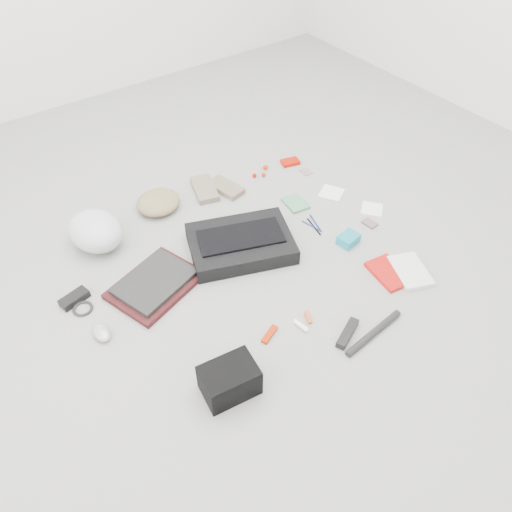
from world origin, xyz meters
TOP-DOWN VIEW (x-y plane):
  - ground_plane at (0.00, 0.00)m, footprint 4.00×4.00m
  - messenger_bag at (-0.00, 0.12)m, footprint 0.56×0.48m
  - bag_flap at (-0.00, 0.12)m, footprint 0.43×0.31m
  - laptop_sleeve at (-0.45, 0.14)m, footprint 0.44×0.38m
  - laptop at (-0.45, 0.14)m, footprint 0.38×0.32m
  - bike_helmet at (-0.54, 0.55)m, footprint 0.29×0.33m
  - beanie at (-0.17, 0.63)m, footprint 0.29×0.28m
  - mitten_left at (0.10, 0.61)m, footprint 0.17×0.25m
  - mitten_right at (0.20, 0.55)m, footprint 0.14×0.22m
  - power_brick at (-0.77, 0.28)m, footprint 0.14×0.08m
  - cable_coil at (-0.76, 0.21)m, footprint 0.11×0.11m
  - mouse at (-0.75, 0.04)m, footprint 0.07×0.11m
  - camera_bag at (-0.46, -0.47)m, footprint 0.22×0.17m
  - multitool at (-0.20, -0.36)m, footprint 0.10×0.06m
  - toiletry_tube_white at (-0.07, -0.41)m, footprint 0.03×0.07m
  - toiletry_tube_orange at (-0.01, -0.39)m, footprint 0.04×0.06m
  - u_lock at (0.06, -0.55)m, footprint 0.16×0.10m
  - bike_pump at (0.15, -0.61)m, footprint 0.32×0.06m
  - book_red at (0.45, -0.41)m, footprint 0.16×0.21m
  - book_white at (0.53, -0.46)m, footprint 0.21×0.25m
  - notepad at (0.43, 0.23)m, footprint 0.12×0.15m
  - pen_blue at (0.38, 0.04)m, footprint 0.03×0.12m
  - pen_black at (0.39, 0.04)m, footprint 0.04×0.13m
  - pen_navy at (0.41, 0.05)m, footprint 0.05×0.13m
  - accordion_wallet at (0.44, -0.15)m, footprint 0.11×0.09m
  - card_deck at (0.63, -0.11)m, footprint 0.06×0.08m
  - napkin_top at (0.65, 0.19)m, footprint 0.16×0.16m
  - napkin_bottom at (0.72, -0.03)m, footprint 0.15×0.15m
  - lollipop_a at (0.39, 0.56)m, footprint 0.03×0.03m
  - lollipop_b at (0.44, 0.53)m, footprint 0.03×0.03m
  - lollipop_c at (0.49, 0.58)m, footprint 0.04×0.04m
  - altoids_tin at (0.64, 0.54)m, footprint 0.12×0.09m
  - stamp_sheet at (0.66, 0.42)m, footprint 0.06×0.07m

SIDE VIEW (x-z plane):
  - ground_plane at x=0.00m, z-range 0.00..0.00m
  - stamp_sheet at x=0.66m, z-range 0.00..0.00m
  - napkin_bottom at x=0.72m, z-range 0.00..0.01m
  - napkin_top at x=0.65m, z-range 0.00..0.01m
  - pen_blue at x=0.38m, z-range 0.00..0.01m
  - pen_navy at x=0.41m, z-range 0.00..0.01m
  - pen_black at x=0.39m, z-range 0.00..0.01m
  - cable_coil at x=-0.76m, z-range 0.00..0.01m
  - card_deck at x=0.63m, z-range 0.00..0.01m
  - multitool at x=-0.20m, z-range 0.00..0.01m
  - notepad at x=0.43m, z-range 0.00..0.02m
  - toiletry_tube_orange at x=-0.01m, z-range 0.00..0.02m
  - toiletry_tube_white at x=-0.07m, z-range 0.00..0.02m
  - book_red at x=0.45m, z-range 0.00..0.02m
  - altoids_tin at x=0.64m, z-range 0.00..0.02m
  - book_white at x=0.53m, z-range 0.00..0.02m
  - lollipop_b at x=0.44m, z-range 0.00..0.02m
  - lollipop_a at x=0.39m, z-range 0.00..0.03m
  - laptop_sleeve at x=-0.45m, z-range 0.00..0.03m
  - lollipop_c at x=0.49m, z-range 0.00..0.03m
  - bike_pump at x=0.15m, z-range 0.00..0.03m
  - mitten_right at x=0.20m, z-range 0.00..0.03m
  - u_lock at x=0.06m, z-range 0.00..0.03m
  - mitten_left at x=0.10m, z-range 0.00..0.03m
  - power_brick at x=-0.77m, z-range 0.00..0.03m
  - mouse at x=-0.75m, z-range 0.00..0.04m
  - accordion_wallet at x=0.44m, z-range 0.00..0.05m
  - laptop at x=-0.45m, z-range 0.03..0.05m
  - messenger_bag at x=0.00m, z-range 0.00..0.08m
  - beanie at x=-0.17m, z-range 0.00..0.08m
  - camera_bag at x=-0.46m, z-range 0.00..0.13m
  - bag_flap at x=0.00m, z-range 0.08..0.09m
  - bike_helmet at x=-0.54m, z-range 0.00..0.17m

